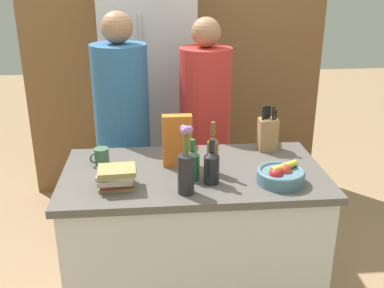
{
  "coord_description": "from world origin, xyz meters",
  "views": [
    {
      "loc": [
        -0.21,
        -2.21,
        1.95
      ],
      "look_at": [
        0.0,
        0.1,
        1.06
      ],
      "focal_mm": 42.0,
      "sensor_mm": 36.0,
      "label": 1
    }
  ],
  "objects_px": {
    "cereal_box": "(177,141)",
    "person_in_blue": "(205,126)",
    "person_at_sink": "(123,128)",
    "flower_vase": "(186,168)",
    "bottle_oil": "(213,153)",
    "bottle_wine": "(192,164)",
    "refrigerator": "(150,93)",
    "bottle_vinegar": "(212,166)",
    "knife_block": "(268,133)",
    "coffee_mug": "(101,156)",
    "fruit_bowl": "(281,175)",
    "book_stack": "(116,177)"
  },
  "relations": [
    {
      "from": "flower_vase",
      "to": "bottle_oil",
      "type": "bearing_deg",
      "value": 53.88
    },
    {
      "from": "bottle_wine",
      "to": "person_in_blue",
      "type": "bearing_deg",
      "value": 78.81
    },
    {
      "from": "bottle_vinegar",
      "to": "cereal_box",
      "type": "bearing_deg",
      "value": 123.46
    },
    {
      "from": "fruit_bowl",
      "to": "person_at_sink",
      "type": "height_order",
      "value": "person_at_sink"
    },
    {
      "from": "bottle_oil",
      "to": "bottle_vinegar",
      "type": "distance_m",
      "value": 0.12
    },
    {
      "from": "flower_vase",
      "to": "fruit_bowl",
      "type": "bearing_deg",
      "value": 8.09
    },
    {
      "from": "bottle_oil",
      "to": "person_at_sink",
      "type": "bearing_deg",
      "value": 126.04
    },
    {
      "from": "cereal_box",
      "to": "person_at_sink",
      "type": "relative_size",
      "value": 0.17
    },
    {
      "from": "knife_block",
      "to": "book_stack",
      "type": "height_order",
      "value": "knife_block"
    },
    {
      "from": "fruit_bowl",
      "to": "person_in_blue",
      "type": "height_order",
      "value": "person_in_blue"
    },
    {
      "from": "coffee_mug",
      "to": "bottle_wine",
      "type": "xyz_separation_m",
      "value": [
        0.49,
        -0.25,
        0.04
      ]
    },
    {
      "from": "bottle_wine",
      "to": "person_at_sink",
      "type": "xyz_separation_m",
      "value": [
        -0.4,
        0.77,
        -0.06
      ]
    },
    {
      "from": "refrigerator",
      "to": "knife_block",
      "type": "bearing_deg",
      "value": -57.91
    },
    {
      "from": "knife_block",
      "to": "cereal_box",
      "type": "height_order",
      "value": "cereal_box"
    },
    {
      "from": "knife_block",
      "to": "flower_vase",
      "type": "height_order",
      "value": "flower_vase"
    },
    {
      "from": "refrigerator",
      "to": "person_in_blue",
      "type": "height_order",
      "value": "refrigerator"
    },
    {
      "from": "bottle_wine",
      "to": "refrigerator",
      "type": "bearing_deg",
      "value": 98.11
    },
    {
      "from": "coffee_mug",
      "to": "refrigerator",
      "type": "bearing_deg",
      "value": 77.45
    },
    {
      "from": "cereal_box",
      "to": "person_at_sink",
      "type": "xyz_separation_m",
      "value": [
        -0.33,
        0.58,
        -0.12
      ]
    },
    {
      "from": "bottle_vinegar",
      "to": "person_at_sink",
      "type": "relative_size",
      "value": 0.14
    },
    {
      "from": "cereal_box",
      "to": "refrigerator",
      "type": "bearing_deg",
      "value": 96.42
    },
    {
      "from": "knife_block",
      "to": "coffee_mug",
      "type": "relative_size",
      "value": 2.61
    },
    {
      "from": "person_in_blue",
      "to": "book_stack",
      "type": "bearing_deg",
      "value": -137.72
    },
    {
      "from": "knife_block",
      "to": "bottle_vinegar",
      "type": "bearing_deg",
      "value": -132.67
    },
    {
      "from": "person_at_sink",
      "to": "person_in_blue",
      "type": "height_order",
      "value": "person_at_sink"
    },
    {
      "from": "fruit_bowl",
      "to": "person_in_blue",
      "type": "distance_m",
      "value": 0.95
    },
    {
      "from": "book_stack",
      "to": "coffee_mug",
      "type": "bearing_deg",
      "value": 108.71
    },
    {
      "from": "cereal_box",
      "to": "person_at_sink",
      "type": "bearing_deg",
      "value": 119.87
    },
    {
      "from": "flower_vase",
      "to": "coffee_mug",
      "type": "bearing_deg",
      "value": 138.06
    },
    {
      "from": "person_at_sink",
      "to": "bottle_oil",
      "type": "bearing_deg",
      "value": -60.38
    },
    {
      "from": "fruit_bowl",
      "to": "bottle_vinegar",
      "type": "bearing_deg",
      "value": 175.0
    },
    {
      "from": "knife_block",
      "to": "flower_vase",
      "type": "bearing_deg",
      "value": -135.21
    },
    {
      "from": "cereal_box",
      "to": "coffee_mug",
      "type": "relative_size",
      "value": 2.74
    },
    {
      "from": "cereal_box",
      "to": "person_in_blue",
      "type": "distance_m",
      "value": 0.69
    },
    {
      "from": "fruit_bowl",
      "to": "cereal_box",
      "type": "height_order",
      "value": "cereal_box"
    },
    {
      "from": "flower_vase",
      "to": "bottle_oil",
      "type": "height_order",
      "value": "flower_vase"
    },
    {
      "from": "fruit_bowl",
      "to": "coffee_mug",
      "type": "xyz_separation_m",
      "value": [
        -0.94,
        0.33,
        0.0
      ]
    },
    {
      "from": "bottle_vinegar",
      "to": "bottle_wine",
      "type": "bearing_deg",
      "value": 150.51
    },
    {
      "from": "flower_vase",
      "to": "coffee_mug",
      "type": "distance_m",
      "value": 0.61
    },
    {
      "from": "refrigerator",
      "to": "bottle_vinegar",
      "type": "xyz_separation_m",
      "value": [
        0.31,
        -1.55,
        0.02
      ]
    },
    {
      "from": "fruit_bowl",
      "to": "flower_vase",
      "type": "height_order",
      "value": "flower_vase"
    },
    {
      "from": "flower_vase",
      "to": "knife_block",
      "type": "bearing_deg",
      "value": 44.79
    },
    {
      "from": "cereal_box",
      "to": "bottle_wine",
      "type": "relative_size",
      "value": 1.32
    },
    {
      "from": "refrigerator",
      "to": "cereal_box",
      "type": "height_order",
      "value": "refrigerator"
    },
    {
      "from": "bottle_oil",
      "to": "bottle_wine",
      "type": "distance_m",
      "value": 0.13
    },
    {
      "from": "cereal_box",
      "to": "person_in_blue",
      "type": "height_order",
      "value": "person_in_blue"
    },
    {
      "from": "bottle_wine",
      "to": "person_at_sink",
      "type": "height_order",
      "value": "person_at_sink"
    },
    {
      "from": "knife_block",
      "to": "refrigerator",
      "type": "bearing_deg",
      "value": 122.09
    },
    {
      "from": "bottle_oil",
      "to": "flower_vase",
      "type": "bearing_deg",
      "value": -126.12
    },
    {
      "from": "fruit_bowl",
      "to": "flower_vase",
      "type": "xyz_separation_m",
      "value": [
        -0.49,
        -0.07,
        0.09
      ]
    }
  ]
}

